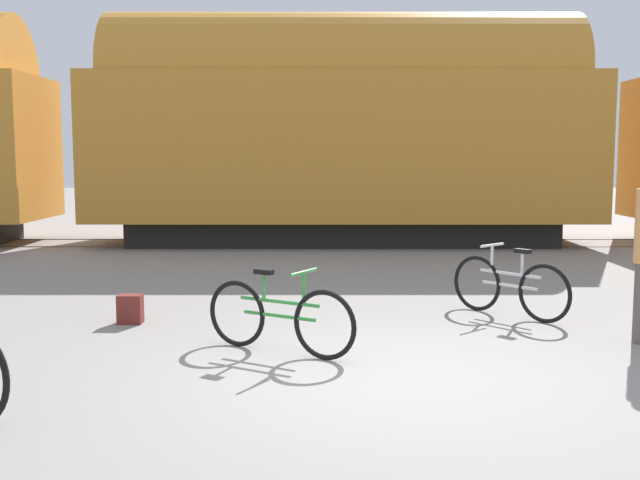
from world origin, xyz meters
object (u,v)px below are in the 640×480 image
(bicycle_green, at_px, (277,317))
(bicycle_silver, at_px, (507,286))
(backpack, at_px, (128,309))
(freight_train, at_px, (340,124))

(bicycle_green, relative_size, bicycle_silver, 1.20)
(bicycle_green, xyz_separation_m, backpack, (-1.82, 1.33, -0.20))
(bicycle_green, bearing_deg, freight_train, 84.61)
(freight_train, relative_size, bicycle_green, 23.37)
(bicycle_silver, bearing_deg, freight_train, 103.24)
(bicycle_silver, bearing_deg, bicycle_green, -147.93)
(freight_train, xyz_separation_m, backpack, (-2.72, -8.14, -2.49))
(freight_train, distance_m, bicycle_silver, 8.30)
(backpack, bearing_deg, freight_train, 71.55)
(freight_train, distance_m, backpack, 8.94)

